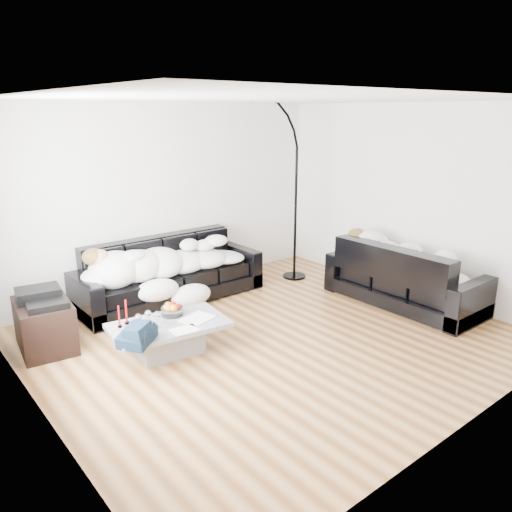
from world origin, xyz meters
TOP-DOWN VIEW (x-y plane):
  - ground at (0.00, 0.00)m, footprint 5.00×5.00m
  - wall_back at (0.00, 2.25)m, footprint 5.00×0.02m
  - wall_left at (-2.50, 0.00)m, footprint 0.02×4.50m
  - wall_right at (2.50, 0.00)m, footprint 0.02×4.50m
  - ceiling at (0.00, 0.00)m, footprint 5.00×5.00m
  - sofa_back at (-0.30, 1.78)m, footprint 2.54×0.88m
  - sofa_right at (2.04, -0.31)m, footprint 0.88×2.05m
  - sleeper_back at (-0.30, 1.73)m, footprint 2.15×0.74m
  - sleeper_right at (2.04, -0.31)m, footprint 0.74×1.76m
  - teal_cushion at (1.98, 0.33)m, footprint 0.42×0.38m
  - coffee_table at (-1.10, 0.39)m, footprint 1.27×0.85m
  - fruit_bowl at (-0.97, 0.56)m, footprint 0.27×0.27m
  - wine_glass_a at (-1.30, 0.47)m, footprint 0.08×0.08m
  - wine_glass_b at (-1.43, 0.42)m, footprint 0.09×0.09m
  - wine_glass_c at (-1.25, 0.37)m, footprint 0.09×0.09m
  - candle_left at (-1.55, 0.62)m, footprint 0.05×0.05m
  - candle_right at (-1.45, 0.65)m, footprint 0.06×0.06m
  - newspaper_a at (-0.81, 0.30)m, footprint 0.41×0.35m
  - newspaper_b at (-1.07, 0.13)m, footprint 0.29×0.22m
  - navy_jacket at (-1.57, 0.14)m, footprint 0.47×0.45m
  - shoes at (1.86, -0.43)m, footprint 0.57×0.50m
  - av_cabinet at (-2.08, 1.35)m, footprint 0.62×0.83m
  - stereo at (-2.08, 1.35)m, footprint 0.49×0.40m
  - floor_lamp at (1.67, 1.41)m, footprint 0.91×0.42m

SIDE VIEW (x-z plane):
  - ground at x=0.00m, z-range 0.00..0.00m
  - shoes at x=1.86m, z-range 0.00..0.11m
  - coffee_table at x=-1.10m, z-range 0.00..0.35m
  - av_cabinet at x=-2.08m, z-range 0.00..0.53m
  - newspaper_b at x=-1.07m, z-range 0.35..0.36m
  - newspaper_a at x=-0.81m, z-range 0.35..0.36m
  - sofa_back at x=-0.30m, z-range 0.00..0.83m
  - sofa_right at x=2.04m, z-range 0.00..0.83m
  - fruit_bowl at x=-0.97m, z-range 0.35..0.49m
  - wine_glass_a at x=-1.30m, z-range 0.35..0.52m
  - wine_glass_c at x=-1.25m, z-range 0.35..0.52m
  - wine_glass_b at x=-1.43m, z-range 0.35..0.53m
  - candle_left at x=-1.55m, z-range 0.35..0.58m
  - candle_right at x=-1.45m, z-range 0.35..0.61m
  - navy_jacket at x=-1.57m, z-range 0.43..0.61m
  - stereo at x=-2.08m, z-range 0.53..0.66m
  - sleeper_back at x=-0.30m, z-range 0.42..0.85m
  - sleeper_right at x=2.04m, z-range 0.42..0.85m
  - teal_cushion at x=1.98m, z-range 0.62..0.82m
  - floor_lamp at x=1.67m, z-range 0.00..2.43m
  - wall_back at x=0.00m, z-range 0.00..2.60m
  - wall_left at x=-2.50m, z-range 0.00..2.60m
  - wall_right at x=2.50m, z-range 0.00..2.60m
  - ceiling at x=0.00m, z-range 2.60..2.60m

